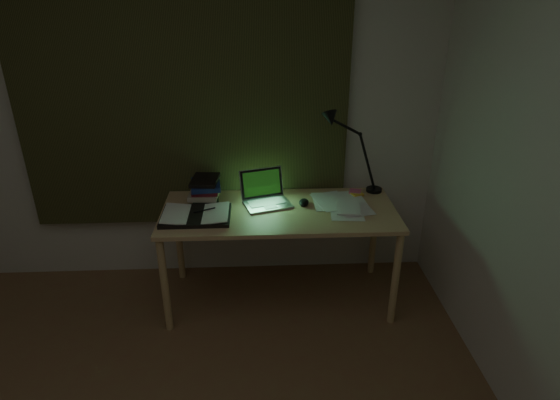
% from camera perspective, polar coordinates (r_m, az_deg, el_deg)
% --- Properties ---
extents(wall_back, '(3.50, 0.00, 2.50)m').
position_cam_1_polar(wall_back, '(3.27, -11.54, 10.58)').
color(wall_back, silver).
rests_on(wall_back, ground).
extents(curtain, '(2.20, 0.06, 2.00)m').
position_cam_1_polar(curtain, '(3.19, -11.95, 13.88)').
color(curtain, '#2F3118').
rests_on(curtain, wall_back).
extents(desk, '(1.52, 0.67, 0.69)m').
position_cam_1_polar(desk, '(3.21, -0.10, -6.77)').
color(desk, '#DBB276').
rests_on(desk, floor).
extents(laptop, '(0.38, 0.41, 0.21)m').
position_cam_1_polar(laptop, '(3.06, -1.53, 1.16)').
color(laptop, silver).
rests_on(laptop, desk).
extents(open_textbook, '(0.43, 0.31, 0.04)m').
position_cam_1_polar(open_textbook, '(2.98, -10.21, -1.78)').
color(open_textbook, white).
rests_on(open_textbook, desk).
extents(book_stack, '(0.20, 0.24, 0.15)m').
position_cam_1_polar(book_stack, '(3.21, -9.11, 1.42)').
color(book_stack, white).
rests_on(book_stack, desk).
extents(loose_papers, '(0.36, 0.38, 0.02)m').
position_cam_1_polar(loose_papers, '(3.08, 7.34, -0.89)').
color(loose_papers, white).
rests_on(loose_papers, desk).
extents(mouse, '(0.08, 0.11, 0.04)m').
position_cam_1_polar(mouse, '(3.10, 2.93, -0.30)').
color(mouse, black).
rests_on(mouse, desk).
extents(sticky_yellow, '(0.10, 0.10, 0.02)m').
position_cam_1_polar(sticky_yellow, '(3.29, 9.29, 0.75)').
color(sticky_yellow, yellow).
rests_on(sticky_yellow, desk).
extents(sticky_pink, '(0.10, 0.10, 0.02)m').
position_cam_1_polar(sticky_pink, '(3.32, 9.14, 0.98)').
color(sticky_pink, '#EF5D8A').
rests_on(sticky_pink, desk).
extents(desk_lamp, '(0.44, 0.36, 0.60)m').
position_cam_1_polar(desk_lamp, '(3.27, 11.80, 5.84)').
color(desk_lamp, black).
rests_on(desk_lamp, desk).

